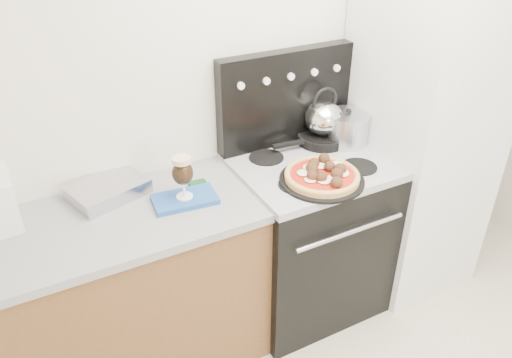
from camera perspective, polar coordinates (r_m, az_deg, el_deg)
room_shell at (r=1.76m, az=20.76°, el=-1.74°), size 3.52×3.01×2.52m
base_cabinet at (r=2.52m, az=-16.78°, el=-13.60°), size 1.45×0.60×0.86m
countertop at (r=2.23m, az=-18.50°, el=-5.28°), size 1.48×0.63×0.04m
stove_body at (r=2.79m, az=5.83°, el=-6.74°), size 0.76×0.65×0.88m
cooktop at (r=2.54m, az=6.37°, el=1.50°), size 0.76×0.65×0.04m
backguard at (r=2.63m, az=3.38°, el=9.24°), size 0.76×0.08×0.50m
fridge at (r=2.92m, az=18.28°, el=5.24°), size 0.64×0.68×1.90m
foil_sheet at (r=2.37m, az=-16.60°, el=-1.15°), size 0.38×0.33×0.07m
oven_mitt at (r=2.26m, az=-8.13°, el=-2.30°), size 0.30×0.19×0.02m
beer_glass at (r=2.20m, az=-8.35°, el=0.19°), size 0.10×0.10×0.20m
pizza_pan at (r=2.38m, az=7.52°, el=-0.10°), size 0.48×0.48×0.01m
pizza at (r=2.36m, az=7.57°, el=0.56°), size 0.40×0.40×0.05m
skillet at (r=2.73m, az=7.56°, el=4.63°), size 0.29×0.29×0.05m
tea_kettle at (r=2.67m, az=7.76°, el=7.23°), size 0.25×0.25×0.22m
stock_pot at (r=2.72m, az=10.34°, el=5.62°), size 0.26×0.26×0.16m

